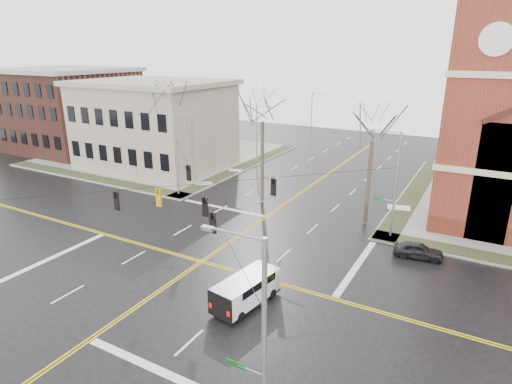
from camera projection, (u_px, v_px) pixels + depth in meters
The scene contains 17 objects.
ground at pixel (202, 262), 32.45m from camera, with size 120.00×120.00×0.00m, color black.
sidewalks at pixel (202, 261), 32.42m from camera, with size 80.00×80.00×0.17m.
road_markings at pixel (202, 262), 32.45m from camera, with size 100.00×100.00×0.01m.
civic_building_a at pixel (155, 126), 57.44m from camera, with size 18.00×14.00×11.00m, color #A29280.
civic_building_b at pixel (68, 111), 68.18m from camera, with size 18.00×16.00×12.00m, color brown.
signal_pole_ne at pixel (394, 182), 35.16m from camera, with size 2.75×0.22×9.00m.
signal_pole_nw at pixel (177, 151), 45.64m from camera, with size 2.75×0.22×9.00m.
signal_pole_se at pixel (260, 338), 16.12m from camera, with size 2.75×0.22×9.00m.
span_wires at pixel (198, 184), 30.48m from camera, with size 23.02×23.02×0.03m.
traffic_signals at pixel (193, 196), 30.17m from camera, with size 8.21×8.26×1.30m.
streetlight_north_a at pixel (258, 132), 59.14m from camera, with size 2.30×0.20×8.00m.
streetlight_north_b at pixel (312, 114), 75.70m from camera, with size 2.30×0.20×8.00m.
cargo_van at pixel (248, 288), 26.81m from camera, with size 2.65×5.14×1.87m.
parked_car_a at pixel (418, 250), 32.89m from camera, with size 1.48×3.67×1.25m, color black.
tree_nw_far at pixel (167, 106), 46.80m from camera, with size 4.00×4.00×13.05m.
tree_nw_near at pixel (262, 116), 42.34m from camera, with size 4.00×4.00×12.45m.
tree_ne at pixel (372, 135), 37.03m from camera, with size 4.00×4.00×11.36m.
Camera 1 is at (17.79, -23.39, 15.31)m, focal length 30.00 mm.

